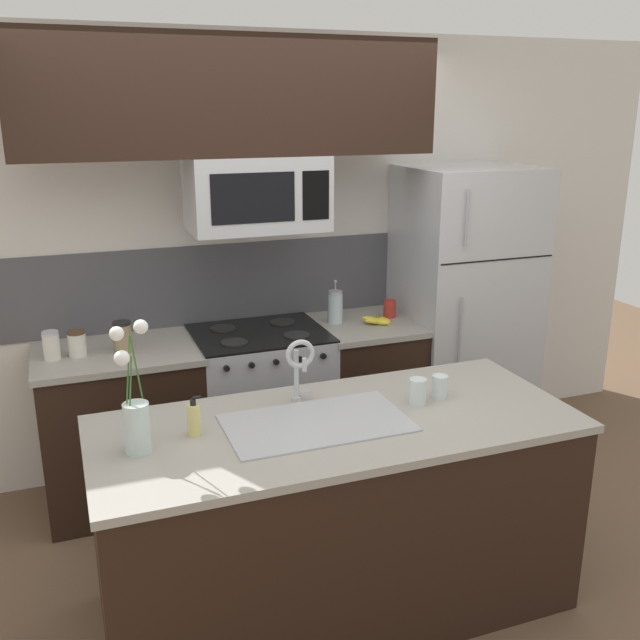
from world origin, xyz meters
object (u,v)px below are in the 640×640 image
stove_range (261,405)px  spare_glass (440,386)px  storage_jar_short (123,337)px  sink_faucet (299,362)px  microwave (257,193)px  storage_jar_medium (77,344)px  storage_jar_tall (51,345)px  french_press (335,307)px  dish_soap_bottle (194,419)px  drinking_glass (418,392)px  flower_vase (136,416)px  refrigerator (461,310)px  banana_bunch (378,321)px  coffee_tin (390,309)px

stove_range → spare_glass: 1.38m
storage_jar_short → sink_faucet: bearing=-56.6°
microwave → storage_jar_short: size_ratio=4.45×
sink_faucet → storage_jar_medium: bearing=131.4°
sink_faucet → storage_jar_tall: bearing=135.4°
french_press → dish_soap_bottle: (-1.10, -1.23, -0.03)m
storage_jar_tall → dish_soap_bottle: 1.26m
stove_range → drinking_glass: size_ratio=7.85×
spare_glass → flower_vase: size_ratio=0.21×
stove_range → sink_faucet: bearing=-96.0°
refrigerator → sink_faucet: refrigerator is taller
french_press → sink_faucet: sink_faucet is taller
storage_jar_short → dish_soap_bottle: size_ratio=1.01×
refrigerator → drinking_glass: (-0.98, -1.23, 0.06)m
microwave → storage_jar_short: microwave is taller
sink_faucet → microwave: bearing=83.9°
microwave → drinking_glass: 1.46m
french_press → microwave: bearing=-170.7°
microwave → sink_faucet: size_ratio=2.43×
storage_jar_short → sink_faucet: sink_faucet is taller
stove_range → flower_vase: flower_vase is taller
microwave → dish_soap_bottle: bearing=-117.7°
banana_bunch → drinking_glass: bearing=-106.6°
storage_jar_medium → french_press: 1.50m
stove_range → storage_jar_tall: bearing=-178.6°
coffee_tin → sink_faucet: sink_faucet is taller
french_press → coffee_tin: french_press is taller
banana_bunch → french_press: (-0.23, 0.12, 0.08)m
stove_range → drinking_glass: bearing=-72.6°
storage_jar_tall → french_press: size_ratio=0.57×
stove_range → sink_faucet: size_ratio=3.04×
french_press → banana_bunch: bearing=-27.6°
microwave → coffee_tin: microwave is taller
banana_bunch → dish_soap_bottle: bearing=-140.1°
stove_range → coffee_tin: bearing=3.3°
storage_jar_tall → banana_bunch: storage_jar_tall is taller
storage_jar_tall → stove_range: bearing=1.4°
banana_bunch → flower_vase: 1.96m
refrigerator → storage_jar_tall: 2.49m
microwave → french_press: size_ratio=2.79×
banana_bunch → spare_glass: spare_glass is taller
stove_range → french_press: 0.74m
storage_jar_medium → drinking_glass: (1.38, -1.20, -0.01)m
drinking_glass → flower_vase: bearing=-178.8°
storage_jar_short → coffee_tin: storage_jar_short is taller
french_press → drinking_glass: 1.28m
microwave → dish_soap_bottle: 1.50m
flower_vase → storage_jar_tall: bearing=103.6°
sink_faucet → dish_soap_bottle: 0.53m
storage_jar_medium → storage_jar_short: 0.23m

